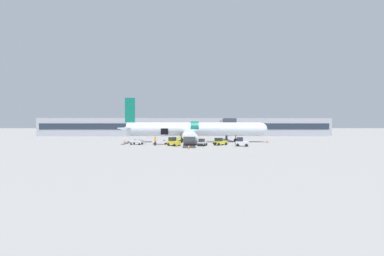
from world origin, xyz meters
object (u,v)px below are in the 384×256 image
object	(u,v)px
baggage_cart_loading	(161,142)
ground_crew_driver	(171,140)
ground_crew_supervisor	(178,140)
airplane	(192,130)
baggage_tug_rear	(220,142)
baggage_tug_lead	(202,143)
baggage_tug_mid	(242,142)
baggage_tug_spare	(174,142)
ground_crew_loader_a	(155,141)
baggage_cart_queued	(137,142)
ground_crew_loader_b	(180,140)

from	to	relation	value
baggage_cart_loading	ground_crew_driver	distance (m)	3.21
baggage_cart_loading	ground_crew_supervisor	distance (m)	3.64
ground_crew_supervisor	airplane	bearing A→B (deg)	62.73
baggage_tug_rear	baggage_tug_lead	bearing A→B (deg)	-156.04
baggage_tug_lead	ground_crew_driver	size ratio (longest dim) A/B	1.73
baggage_tug_mid	baggage_tug_rear	distance (m)	4.67
baggage_tug_mid	ground_crew_supervisor	bearing A→B (deg)	160.55
airplane	baggage_tug_mid	distance (m)	14.43
baggage_tug_spare	ground_crew_driver	bearing A→B (deg)	98.34
ground_crew_loader_a	baggage_cart_loading	bearing A→B (deg)	75.51
airplane	ground_crew_driver	world-z (taller)	airplane
baggage_tug_lead	baggage_tug_rear	size ratio (longest dim) A/B	0.87
baggage_cart_queued	baggage_tug_spare	bearing A→B (deg)	-20.82
baggage_tug_mid	ground_crew_driver	world-z (taller)	baggage_tug_mid
ground_crew_supervisor	baggage_tug_lead	bearing A→B (deg)	-35.30
baggage_tug_rear	ground_crew_supervisor	world-z (taller)	ground_crew_supervisor
baggage_tug_spare	ground_crew_loader_a	size ratio (longest dim) A/B	1.57
ground_crew_loader_a	airplane	bearing A→B (deg)	50.22
ground_crew_driver	baggage_tug_rear	bearing A→B (deg)	-23.10
baggage_tug_mid	ground_crew_driver	size ratio (longest dim) A/B	1.77
baggage_tug_mid	baggage_tug_rear	size ratio (longest dim) A/B	0.89
baggage_tug_lead	baggage_cart_loading	size ratio (longest dim) A/B	0.64
baggage_tug_rear	ground_crew_driver	world-z (taller)	ground_crew_driver
ground_crew_supervisor	baggage_tug_rear	bearing A→B (deg)	-11.96
ground_crew_driver	ground_crew_loader_a	bearing A→B (deg)	-117.62
airplane	ground_crew_supervisor	world-z (taller)	airplane
airplane	baggage_tug_lead	size ratio (longest dim) A/B	12.77
ground_crew_loader_b	baggage_cart_queued	bearing A→B (deg)	-163.15
baggage_tug_mid	baggage_cart_queued	world-z (taller)	baggage_tug_mid
baggage_tug_rear	baggage_cart_queued	xyz separation A→B (m)	(-17.33, 1.46, -0.08)
baggage_cart_queued	ground_crew_supervisor	bearing A→B (deg)	2.66
baggage_tug_lead	ground_crew_loader_a	size ratio (longest dim) A/B	1.54
baggage_tug_lead	baggage_tug_spare	world-z (taller)	baggage_tug_spare
ground_crew_loader_a	ground_crew_driver	bearing A→B (deg)	62.38
baggage_tug_mid	ground_crew_loader_a	bearing A→B (deg)	174.68
baggage_tug_lead	ground_crew_supervisor	bearing A→B (deg)	144.70
baggage_tug_spare	ground_crew_supervisor	xyz separation A→B (m)	(0.67, 3.41, 0.20)
ground_crew_loader_b	ground_crew_supervisor	distance (m)	2.37
airplane	baggage_tug_rear	bearing A→B (deg)	-55.58
ground_crew_driver	baggage_tug_lead	bearing A→B (deg)	-42.90
baggage_cart_loading	ground_crew_loader_b	distance (m)	4.64
airplane	ground_crew_driver	distance (m)	6.40
baggage_tug_spare	baggage_cart_queued	xyz separation A→B (m)	(-7.90, 3.01, -0.16)
airplane	baggage_tug_spare	distance (m)	10.64
baggage_tug_lead	baggage_tug_mid	bearing A→B (deg)	-6.95
baggage_tug_rear	baggage_cart_loading	xyz separation A→B (m)	(-12.35, 1.96, -0.21)
ground_crew_loader_a	ground_crew_supervisor	bearing A→B (deg)	33.35
baggage_tug_spare	ground_crew_loader_b	xyz separation A→B (m)	(1.11, 5.74, 0.17)
baggage_cart_queued	baggage_cart_loading	bearing A→B (deg)	5.83
airplane	baggage_tug_spare	size ratio (longest dim) A/B	12.52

